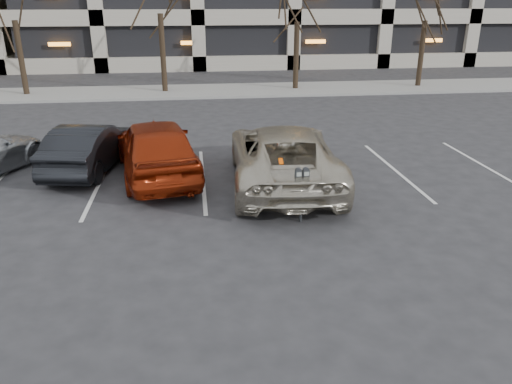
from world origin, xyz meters
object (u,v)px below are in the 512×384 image
car_red (156,148)px  parking_meter (302,182)px  suv_silver (283,155)px  car_dark (88,147)px

car_red → parking_meter: bearing=123.3°
suv_silver → car_red: size_ratio=1.22×
suv_silver → car_red: bearing=-12.9°
suv_silver → car_dark: suv_silver is taller
car_dark → parking_meter: bearing=150.6°
parking_meter → suv_silver: (0.04, 2.49, -0.15)m
parking_meter → car_dark: (-5.34, 4.38, -0.28)m
suv_silver → car_red: 3.53m
car_red → car_dark: car_red is taller
suv_silver → car_red: (-3.38, 1.02, 0.03)m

